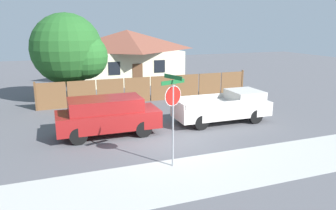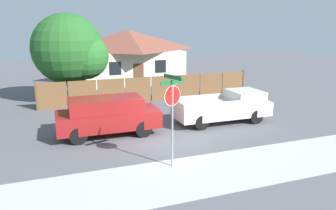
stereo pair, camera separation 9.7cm
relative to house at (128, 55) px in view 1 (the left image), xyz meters
name	(u,v)px [view 1 (the left image)]	position (x,y,z in m)	size (l,w,h in m)	color
ground_plane	(167,142)	(-2.42, -17.18, -2.48)	(80.00, 80.00, 0.00)	#56565B
sidewalk_strip	(202,174)	(-2.42, -20.78, -2.48)	(36.00, 3.20, 0.01)	#B2B2AD
wooden_fence	(150,89)	(-0.64, -9.04, -1.61)	(15.16, 0.12, 1.84)	brown
house	(128,55)	(0.00, 0.00, 0.00)	(9.66, 7.42, 4.79)	beige
oak_tree	(71,51)	(-5.72, -7.31, 1.07)	(5.05, 4.81, 6.07)	brown
red_suv	(108,115)	(-4.81, -15.29, -1.46)	(4.94, 2.04, 1.87)	maroon
orange_pickup	(225,107)	(1.68, -15.29, -1.63)	(5.31, 2.11, 1.69)	silver
stop_sign	(173,104)	(-3.17, -19.75, -0.05)	(1.04, 0.94, 3.52)	gray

